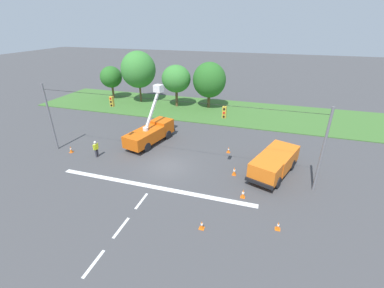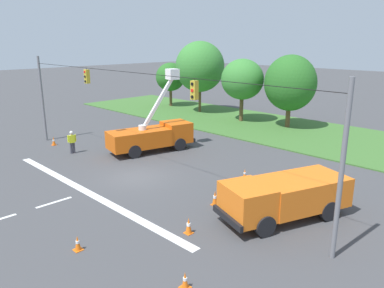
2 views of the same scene
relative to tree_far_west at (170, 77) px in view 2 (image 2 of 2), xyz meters
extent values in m
plane|color=#424244|center=(18.19, -19.28, -3.86)|extent=(200.00, 200.00, 0.00)
cube|color=#3D6B2D|center=(18.19, -1.28, -3.81)|extent=(56.00, 12.00, 0.10)
cube|color=silver|center=(18.19, -22.78, -3.86)|extent=(17.60, 0.50, 0.01)
cube|color=silver|center=(18.19, -24.78, -3.86)|extent=(0.20, 2.00, 0.01)
cylinder|color=slate|center=(5.19, -19.28, -0.26)|extent=(0.20, 0.20, 7.20)
cylinder|color=slate|center=(31.19, -19.28, -0.26)|extent=(0.20, 0.20, 7.20)
cylinder|color=black|center=(18.19, -19.28, 2.74)|extent=(26.00, 0.03, 0.03)
cylinder|color=black|center=(12.92, -19.28, 2.69)|extent=(0.02, 0.02, 0.10)
cube|color=gold|center=(12.92, -19.28, 2.16)|extent=(0.32, 0.28, 0.96)
cylinder|color=red|center=(12.92, -19.44, 2.48)|extent=(0.16, 0.05, 0.16)
cylinder|color=black|center=(12.92, -19.44, 2.16)|extent=(0.16, 0.05, 0.16)
cylinder|color=black|center=(12.92, -19.44, 1.84)|extent=(0.16, 0.05, 0.16)
cylinder|color=black|center=(23.38, -19.28, 2.69)|extent=(0.02, 0.02, 0.10)
cube|color=gold|center=(23.38, -19.28, 2.16)|extent=(0.32, 0.28, 0.96)
cylinder|color=black|center=(23.38, -19.44, 2.48)|extent=(0.16, 0.05, 0.16)
cylinder|color=red|center=(23.38, -19.44, 2.16)|extent=(0.16, 0.05, 0.16)
cylinder|color=black|center=(23.38, -19.44, 1.84)|extent=(0.16, 0.05, 0.16)
cylinder|color=brown|center=(0.00, 0.00, -2.69)|extent=(0.36, 0.36, 2.34)
ellipsoid|color=#286623|center=(0.00, 0.00, 0.02)|extent=(3.62, 3.89, 3.63)
cylinder|color=brown|center=(5.60, -0.33, -2.32)|extent=(0.32, 0.32, 3.08)
ellipsoid|color=#387F33|center=(5.60, -0.33, 1.59)|extent=(5.58, 5.95, 5.89)
cylinder|color=brown|center=(12.46, -1.07, -2.57)|extent=(0.41, 0.41, 2.58)
ellipsoid|color=#387F33|center=(12.46, -1.07, 0.65)|extent=(4.54, 4.28, 4.23)
cylinder|color=brown|center=(17.56, -0.17, -2.72)|extent=(0.45, 0.45, 2.28)
ellipsoid|color=#286623|center=(17.56, -0.17, 0.59)|extent=(5.12, 4.70, 5.40)
cube|color=#D6560F|center=(14.09, -15.93, -2.70)|extent=(3.24, 5.01, 1.32)
cube|color=#D6560F|center=(14.86, -12.73, -2.56)|extent=(2.54, 2.42, 1.60)
cube|color=#1E2838|center=(15.03, -12.06, -2.28)|extent=(1.86, 0.54, 0.72)
cube|color=black|center=(15.11, -11.69, -3.21)|extent=(2.20, 0.68, 0.30)
cylinder|color=black|center=(13.81, -12.74, -3.36)|extent=(0.51, 1.04, 1.00)
cylinder|color=black|center=(15.80, -13.23, -3.36)|extent=(0.51, 1.04, 1.00)
cylinder|color=black|center=(12.90, -16.49, -3.36)|extent=(0.51, 1.04, 1.00)
cylinder|color=black|center=(14.89, -16.97, -3.36)|extent=(0.51, 1.04, 1.00)
cylinder|color=silver|center=(14.17, -15.61, -1.86)|extent=(0.60, 0.60, 0.36)
cube|color=white|center=(14.48, -14.31, -0.12)|extent=(0.91, 2.85, 3.99)
cube|color=white|center=(14.80, -13.00, 2.05)|extent=(1.06, 0.99, 0.80)
cube|color=orange|center=(28.25, -16.68, -2.64)|extent=(3.86, 5.00, 1.45)
cube|color=orange|center=(27.16, -19.64, -2.59)|extent=(2.89, 2.60, 1.54)
cube|color=#1E2838|center=(26.93, -20.27, -2.32)|extent=(2.01, 0.82, 0.69)
cube|color=black|center=(26.81, -20.61, -3.21)|extent=(2.38, 1.01, 0.30)
cylinder|color=black|center=(28.32, -19.80, -3.36)|extent=(0.61, 1.04, 1.00)
cylinder|color=black|center=(26.18, -19.01, -3.36)|extent=(0.61, 1.04, 1.00)
cylinder|color=black|center=(29.60, -16.34, -3.36)|extent=(0.61, 1.04, 1.00)
cylinder|color=black|center=(27.45, -15.55, -3.36)|extent=(0.61, 1.04, 1.00)
cylinder|color=#383842|center=(10.44, -19.68, -3.44)|extent=(0.18, 0.18, 0.85)
cylinder|color=#383842|center=(10.49, -19.48, -3.44)|extent=(0.18, 0.18, 0.85)
cube|color=#D8EA26|center=(10.47, -19.58, -2.71)|extent=(0.33, 0.44, 0.60)
cube|color=silver|center=(10.47, -19.58, -2.71)|extent=(0.17, 0.43, 0.62)
cylinder|color=#D8EA26|center=(10.40, -19.84, -2.68)|extent=(0.11, 0.11, 0.55)
cylinder|color=#D8EA26|center=(10.53, -19.32, -2.68)|extent=(0.11, 0.11, 0.55)
sphere|color=tan|center=(10.47, -19.58, -2.28)|extent=(0.22, 0.22, 0.22)
sphere|color=white|center=(10.47, -19.58, -2.22)|extent=(0.26, 0.26, 0.26)
cube|color=orange|center=(28.39, -24.80, -3.85)|extent=(0.36, 0.36, 0.03)
cone|color=orange|center=(28.39, -24.80, -3.53)|extent=(0.24, 0.24, 0.61)
cylinder|color=white|center=(28.39, -24.80, -3.50)|extent=(0.15, 0.15, 0.11)
cube|color=orange|center=(23.46, -26.24, -3.85)|extent=(0.36, 0.36, 0.03)
cone|color=orange|center=(23.46, -26.24, -3.51)|extent=(0.25, 0.25, 0.63)
cylinder|color=white|center=(23.46, -26.24, -3.48)|extent=(0.16, 0.16, 0.11)
cube|color=orange|center=(7.21, -19.57, -3.85)|extent=(0.36, 0.36, 0.03)
cone|color=orange|center=(7.21, -19.57, -3.48)|extent=(0.28, 0.28, 0.71)
cylinder|color=white|center=(7.21, -19.57, -3.44)|extent=(0.18, 0.18, 0.13)
cube|color=orange|center=(23.29, -14.66, -3.85)|extent=(0.36, 0.36, 0.03)
cone|color=orange|center=(23.29, -14.66, -3.51)|extent=(0.26, 0.26, 0.64)
cylinder|color=white|center=(23.29, -14.66, -3.48)|extent=(0.16, 0.16, 0.12)
cube|color=orange|center=(24.54, -18.89, -3.85)|extent=(0.36, 0.36, 0.03)
cone|color=orange|center=(24.54, -18.89, -3.44)|extent=(0.31, 0.31, 0.78)
cylinder|color=white|center=(24.54, -18.89, -3.40)|extent=(0.19, 0.19, 0.14)
cube|color=orange|center=(25.71, -21.99, -3.85)|extent=(0.36, 0.36, 0.03)
cone|color=orange|center=(25.71, -21.99, -3.46)|extent=(0.29, 0.29, 0.74)
cylinder|color=white|center=(25.71, -21.99, -3.43)|extent=(0.18, 0.18, 0.13)
camera|label=1|loc=(26.70, -39.04, 8.88)|focal=24.00mm
camera|label=2|loc=(36.59, -32.67, 4.56)|focal=35.00mm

